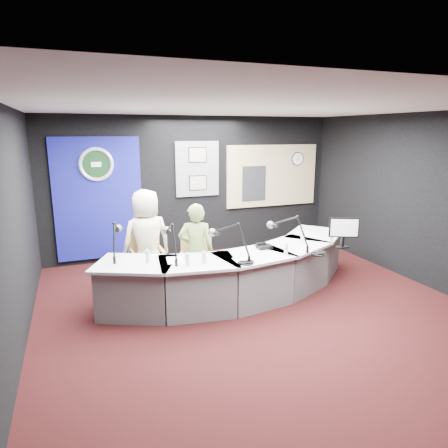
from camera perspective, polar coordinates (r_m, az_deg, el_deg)
name	(u,v)px	position (r m, az deg, el deg)	size (l,w,h in m)	color
ground	(257,309)	(5.88, 4.70, -12.03)	(6.00, 6.00, 0.00)	black
ceiling	(261,107)	(5.33, 5.29, 16.37)	(6.00, 6.00, 0.02)	silver
wall_back	(195,186)	(8.20, -4.18, 5.42)	(6.00, 0.02, 2.80)	black
wall_left	(12,233)	(4.96, -28.08, -1.19)	(0.02, 6.00, 2.80)	black
wall_right	(426,201)	(7.24, 26.92, 3.01)	(0.02, 6.00, 2.80)	black
broadcast_desk	(239,273)	(6.18, 2.14, -6.95)	(4.50, 1.90, 0.75)	#AFB1B3
backdrop_panel	(99,199)	(7.87, -17.49, 3.42)	(1.60, 0.05, 2.30)	navy
agency_seal	(96,164)	(7.75, -17.80, 8.11)	(0.63, 0.63, 0.07)	silver
seal_center	(96,164)	(7.76, -17.80, 8.11)	(0.48, 0.48, 0.01)	black
pinboard	(197,169)	(8.15, -3.82, 7.85)	(0.90, 0.04, 1.10)	slate
framed_photo_upper	(198,155)	(8.10, -3.79, 9.81)	(0.34, 0.02, 0.27)	gray
framed_photo_lower	(198,183)	(8.15, -3.73, 5.87)	(0.34, 0.02, 0.27)	gray
booth_window_frame	(272,176)	(8.81, 6.90, 6.88)	(2.12, 0.06, 1.32)	tan
booth_glow	(272,176)	(8.80, 6.93, 6.87)	(2.00, 0.02, 1.20)	#FFE7A1
equipment_rack	(254,184)	(8.61, 4.30, 5.78)	(0.55, 0.02, 0.75)	black
wall_clock	(298,159)	(9.05, 10.46, 9.14)	(0.28, 0.28, 0.01)	white
armchair_left	(148,264)	(6.54, -10.82, -5.58)	(0.48, 0.48, 0.85)	tan
armchair_right	(196,265)	(6.15, -3.99, -5.89)	(0.56, 0.56, 0.99)	tan
draped_jacket	(144,248)	(6.71, -11.42, -3.35)	(0.50, 0.10, 0.70)	gray
person_man	(147,240)	(6.43, -10.97, -2.29)	(0.79, 0.52, 1.63)	beige
person_woman	(196,251)	(6.08, -4.02, -3.81)	(0.53, 0.35, 1.46)	olive
computer_monitor	(343,227)	(6.31, 16.68, -0.47)	(0.41, 0.02, 0.28)	black
desk_phone	(264,247)	(6.12, 5.76, -3.26)	(0.21, 0.17, 0.05)	black
headphones_near	(318,253)	(5.96, 13.33, -4.07)	(0.24, 0.24, 0.04)	black
headphones_far	(246,262)	(5.41, 3.13, -5.49)	(0.23, 0.23, 0.04)	black
paper_stack	(175,260)	(5.59, -7.00, -5.14)	(0.22, 0.32, 0.00)	white
notepad	(243,261)	(5.52, 2.73, -5.27)	(0.22, 0.31, 0.00)	white
boom_mic_a	(116,236)	(5.82, -15.18, -1.72)	(0.25, 0.73, 0.60)	black
boom_mic_b	(171,238)	(5.55, -7.58, -2.06)	(0.16, 0.74, 0.60)	black
boom_mic_c	(230,238)	(5.51, 0.89, -2.08)	(0.47, 0.63, 0.60)	black
boom_mic_d	(289,230)	(6.04, 9.24, -0.87)	(0.48, 0.63, 0.60)	black
water_bottles	(252,247)	(5.84, 3.99, -3.36)	(3.05, 0.55, 0.18)	silver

